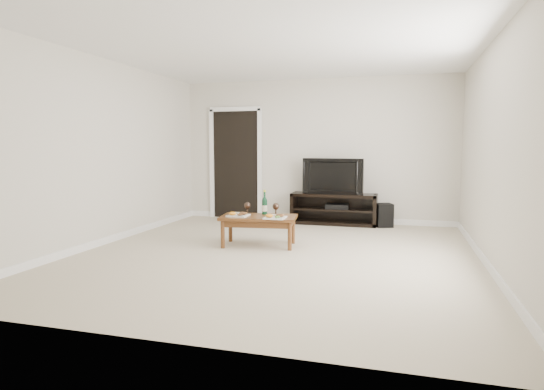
{
  "coord_description": "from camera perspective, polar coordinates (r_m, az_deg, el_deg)",
  "views": [
    {
      "loc": [
        1.52,
        -5.51,
        1.38
      ],
      "look_at": [
        -0.22,
        0.6,
        0.7
      ],
      "focal_mm": 30.0,
      "sensor_mm": 36.0,
      "label": 1
    }
  ],
  "objects": [
    {
      "name": "plate_left",
      "position": [
        6.31,
        -4.26,
        -2.34
      ],
      "size": [
        0.27,
        0.27,
        0.07
      ],
      "primitive_type": "cube",
      "color": "white",
      "rests_on": "coffee_table"
    },
    {
      "name": "subwoofer",
      "position": [
        8.07,
        13.84,
        -2.47
      ],
      "size": [
        0.35,
        0.35,
        0.4
      ],
      "primitive_type": "cube",
      "rotation": [
        0.0,
        0.0,
        0.36
      ],
      "color": "black",
      "rests_on": "ground"
    },
    {
      "name": "back_wall",
      "position": [
        8.42,
        5.49,
        5.53
      ],
      "size": [
        5.0,
        0.04,
        2.6
      ],
      "primitive_type": "cube",
      "color": "beige",
      "rests_on": "ground"
    },
    {
      "name": "plate_right",
      "position": [
        6.09,
        0.39,
        -2.63
      ],
      "size": [
        0.27,
        0.27,
        0.07
      ],
      "primitive_type": "cube",
      "color": "white",
      "rests_on": "coffee_table"
    },
    {
      "name": "wine_bottle",
      "position": [
        6.43,
        -0.94,
        -0.9
      ],
      "size": [
        0.07,
        0.07,
        0.35
      ],
      "primitive_type": "cylinder",
      "color": "#0F3720",
      "rests_on": "coffee_table"
    },
    {
      "name": "floor",
      "position": [
        5.88,
        0.45,
        -7.47
      ],
      "size": [
        5.5,
        5.5,
        0.0
      ],
      "primitive_type": "plane",
      "color": "#BDB198",
      "rests_on": "ground"
    },
    {
      "name": "coffee_table",
      "position": [
        6.34,
        -1.68,
        -4.52
      ],
      "size": [
        1.1,
        0.7,
        0.42
      ],
      "primitive_type": "cube",
      "rotation": [
        0.0,
        0.0,
        0.13
      ],
      "color": "brown",
      "rests_on": "ground"
    },
    {
      "name": "media_console",
      "position": [
        8.16,
        7.75,
        -1.74
      ],
      "size": [
        1.51,
        0.45,
        0.55
      ],
      "primitive_type": "cube",
      "color": "black",
      "rests_on": "ground"
    },
    {
      "name": "goblet_right",
      "position": [
        6.39,
        0.48,
        -1.76
      ],
      "size": [
        0.09,
        0.09,
        0.17
      ],
      "primitive_type": null,
      "color": "#36261D",
      "rests_on": "coffee_table"
    },
    {
      "name": "goblet_left",
      "position": [
        6.49,
        -3.1,
        -1.64
      ],
      "size": [
        0.09,
        0.09,
        0.17
      ],
      "primitive_type": null,
      "color": "#36261D",
      "rests_on": "coffee_table"
    },
    {
      "name": "ceiling",
      "position": [
        5.85,
        0.47,
        18.36
      ],
      "size": [
        5.0,
        5.5,
        0.04
      ],
      "primitive_type": "cube",
      "color": "white",
      "rests_on": "back_wall"
    },
    {
      "name": "av_receiver",
      "position": [
        8.13,
        8.15,
        -1.41
      ],
      "size": [
        0.42,
        0.33,
        0.08
      ],
      "primitive_type": "cube",
      "rotation": [
        0.0,
        0.0,
        0.08
      ],
      "color": "black",
      "rests_on": "media_console"
    },
    {
      "name": "doorway",
      "position": [
        8.8,
        -4.57,
        3.77
      ],
      "size": [
        0.9,
        0.02,
        2.05
      ],
      "primitive_type": "cube",
      "color": "black",
      "rests_on": "ground"
    },
    {
      "name": "television",
      "position": [
        8.1,
        7.81,
        2.38
      ],
      "size": [
        1.1,
        0.29,
        0.63
      ],
      "primitive_type": "imported",
      "rotation": [
        0.0,
        0.0,
        -0.14
      ],
      "color": "black",
      "rests_on": "media_console"
    }
  ]
}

